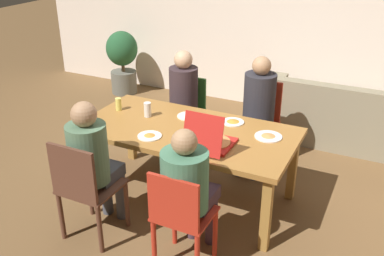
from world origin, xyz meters
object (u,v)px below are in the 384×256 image
Objects in this scene: plate_1 at (150,136)px; potted_plant at (123,59)px; person_1 at (258,106)px; plate_2 at (188,116)px; chair_1 at (260,120)px; drinking_glass_2 at (194,124)px; pizza_box_0 at (211,141)px; drinking_glass_0 at (118,104)px; chair_2 at (187,110)px; chair_3 at (180,216)px; drinking_glass_1 at (148,110)px; person_2 at (181,96)px; person_3 at (188,184)px; plate_3 at (268,136)px; couch at (340,118)px; chair_0 at (84,187)px; plate_0 at (233,122)px; person_0 at (93,157)px.

potted_plant reaches higher than plate_1.
plate_2 is at bearing -131.53° from person_1.
drinking_glass_2 is (-0.34, -0.95, 0.27)m from chair_1.
pizza_box_0 reaches higher than drinking_glass_0.
chair_3 is (0.87, -1.85, 0.01)m from chair_2.
drinking_glass_1 is (-0.88, 1.01, 0.32)m from chair_3.
person_1 is 1.07m from pizza_box_0.
chair_3 is (0.00, -1.76, -0.24)m from person_1.
person_1 is 5.77× the size of plate_1.
potted_plant is at bearing 128.77° from plate_1.
person_2 is at bearing -167.50° from chair_1.
plate_3 is at bearing 71.17° from person_3.
couch is (1.06, 1.92, -0.51)m from drinking_glass_2.
chair_0 reaches higher than plate_2.
person_1 is at bearing 48.47° from plate_2.
pizza_box_0 is at bearing -46.46° from plate_2.
plate_1 is at bearing -132.58° from plate_0.
drinking_glass_2 is (0.29, 0.32, 0.04)m from plate_1.
person_0 is 1.01× the size of person_2.
potted_plant is at bearing 145.54° from plate_3.
chair_1 is 1.78m from person_3.
couch is (1.35, 2.24, -0.46)m from plate_1.
drinking_glass_0 is 0.88× the size of drinking_glass_1.
drinking_glass_0 reaches higher than plate_0.
chair_1 is 0.76× the size of person_2.
person_0 is 0.62× the size of couch.
potted_plant is at bearing 120.37° from person_0.
person_0 reaches higher than plate_2.
chair_2 is (-0.87, -0.06, -0.03)m from chair_1.
person_1 reaches higher than chair_0.
pizza_box_0 is at bearing -51.48° from person_2.
chair_2 is 0.80m from plate_2.
pizza_box_0 is 4.15× the size of drinking_glass_2.
pizza_box_0 is 2.02× the size of plate_0.
person_3 is 5.42× the size of plate_1.
couch is at bearing 58.97° from plate_1.
chair_2 is at bearing 174.42° from person_1.
potted_plant is (-2.56, 2.41, -0.24)m from pizza_box_0.
pizza_box_0 is at bearing -93.27° from person_1.
person_0 is at bearing -89.47° from drinking_glass_1.
plate_0 and plate_3 have the same top height.
person_3 is 4.79× the size of plate_3.
person_0 is 1.26× the size of potted_plant.
drinking_glass_2 is 3.14m from potted_plant.
chair_1 is at bearing -24.62° from potted_plant.
chair_1 is (0.87, 1.92, -0.00)m from chair_0.
person_0 is 0.87m from person_3.
person_0 is 1.37m from plate_0.
chair_2 is 1.04m from plate_0.
chair_1 is at bearing 12.50° from person_2.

